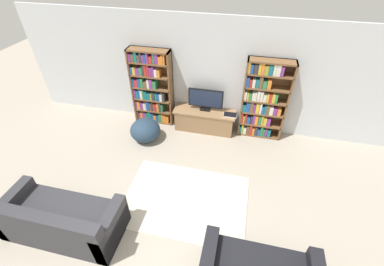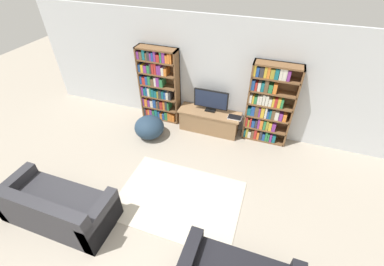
{
  "view_description": "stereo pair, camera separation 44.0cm",
  "coord_description": "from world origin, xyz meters",
  "px_view_note": "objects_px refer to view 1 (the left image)",
  "views": [
    {
      "loc": [
        0.93,
        -1.05,
        3.88
      ],
      "look_at": [
        0.02,
        2.84,
        0.7
      ],
      "focal_mm": 24.0,
      "sensor_mm": 36.0,
      "label": 1
    },
    {
      "loc": [
        1.35,
        -0.92,
        3.88
      ],
      "look_at": [
        0.02,
        2.84,
        0.7
      ],
      "focal_mm": 24.0,
      "sensor_mm": 36.0,
      "label": 2
    }
  ],
  "objects_px": {
    "couch_left_sectional": "(61,221)",
    "beanbag_ottoman": "(145,130)",
    "television": "(206,99)",
    "tv_stand": "(204,120)",
    "laptop": "(230,115)",
    "bookshelf_right": "(262,101)",
    "bookshelf_left": "(151,88)"
  },
  "relations": [
    {
      "from": "couch_left_sectional",
      "to": "beanbag_ottoman",
      "type": "xyz_separation_m",
      "value": [
        0.42,
        2.53,
        -0.04
      ]
    },
    {
      "from": "bookshelf_left",
      "to": "bookshelf_right",
      "type": "bearing_deg",
      "value": 0.02
    },
    {
      "from": "bookshelf_left",
      "to": "television",
      "type": "xyz_separation_m",
      "value": [
        1.34,
        -0.05,
        -0.11
      ]
    },
    {
      "from": "bookshelf_left",
      "to": "couch_left_sectional",
      "type": "relative_size",
      "value": 1.0
    },
    {
      "from": "bookshelf_right",
      "to": "laptop",
      "type": "xyz_separation_m",
      "value": [
        -0.65,
        -0.16,
        -0.38
      ]
    },
    {
      "from": "tv_stand",
      "to": "television",
      "type": "height_order",
      "value": "television"
    },
    {
      "from": "beanbag_ottoman",
      "to": "laptop",
      "type": "bearing_deg",
      "value": 19.0
    },
    {
      "from": "television",
      "to": "laptop",
      "type": "relative_size",
      "value": 2.6
    },
    {
      "from": "laptop",
      "to": "beanbag_ottoman",
      "type": "bearing_deg",
      "value": -161.0
    },
    {
      "from": "bookshelf_right",
      "to": "television",
      "type": "xyz_separation_m",
      "value": [
        -1.25,
        -0.05,
        -0.11
      ]
    },
    {
      "from": "tv_stand",
      "to": "laptop",
      "type": "height_order",
      "value": "laptop"
    },
    {
      "from": "bookshelf_right",
      "to": "couch_left_sectional",
      "type": "distance_m",
      "value": 4.47
    },
    {
      "from": "bookshelf_right",
      "to": "tv_stand",
      "type": "xyz_separation_m",
      "value": [
        -1.25,
        -0.11,
        -0.65
      ]
    },
    {
      "from": "tv_stand",
      "to": "television",
      "type": "relative_size",
      "value": 1.82
    },
    {
      "from": "couch_left_sectional",
      "to": "beanbag_ottoman",
      "type": "relative_size",
      "value": 2.72
    },
    {
      "from": "tv_stand",
      "to": "laptop",
      "type": "xyz_separation_m",
      "value": [
        0.6,
        -0.05,
        0.27
      ]
    },
    {
      "from": "television",
      "to": "beanbag_ottoman",
      "type": "distance_m",
      "value": 1.56
    },
    {
      "from": "tv_stand",
      "to": "television",
      "type": "xyz_separation_m",
      "value": [
        0.0,
        0.06,
        0.54
      ]
    },
    {
      "from": "laptop",
      "to": "beanbag_ottoman",
      "type": "xyz_separation_m",
      "value": [
        -1.86,
        -0.64,
        -0.29
      ]
    },
    {
      "from": "bookshelf_right",
      "to": "couch_left_sectional",
      "type": "height_order",
      "value": "bookshelf_right"
    },
    {
      "from": "couch_left_sectional",
      "to": "laptop",
      "type": "bearing_deg",
      "value": 54.33
    },
    {
      "from": "laptop",
      "to": "bookshelf_left",
      "type": "bearing_deg",
      "value": 175.34
    },
    {
      "from": "laptop",
      "to": "beanbag_ottoman",
      "type": "height_order",
      "value": "laptop"
    },
    {
      "from": "bookshelf_left",
      "to": "tv_stand",
      "type": "height_order",
      "value": "bookshelf_left"
    },
    {
      "from": "couch_left_sectional",
      "to": "bookshelf_right",
      "type": "bearing_deg",
      "value": 48.71
    },
    {
      "from": "laptop",
      "to": "television",
      "type": "bearing_deg",
      "value": 169.81
    },
    {
      "from": "television",
      "to": "beanbag_ottoman",
      "type": "height_order",
      "value": "television"
    },
    {
      "from": "couch_left_sectional",
      "to": "beanbag_ottoman",
      "type": "bearing_deg",
      "value": 80.67
    },
    {
      "from": "tv_stand",
      "to": "laptop",
      "type": "relative_size",
      "value": 4.72
    },
    {
      "from": "bookshelf_right",
      "to": "laptop",
      "type": "height_order",
      "value": "bookshelf_right"
    },
    {
      "from": "tv_stand",
      "to": "television",
      "type": "bearing_deg",
      "value": 90.0
    },
    {
      "from": "couch_left_sectional",
      "to": "bookshelf_left",
      "type": "bearing_deg",
      "value": 84.33
    }
  ]
}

